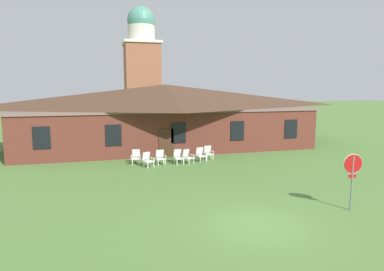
{
  "coord_description": "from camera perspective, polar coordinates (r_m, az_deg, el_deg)",
  "views": [
    {
      "loc": [
        -5.51,
        -10.89,
        5.06
      ],
      "look_at": [
        -0.31,
        8.15,
        2.26
      ],
      "focal_mm": 31.71,
      "sensor_mm": 36.0,
      "label": 1
    }
  ],
  "objects": [
    {
      "name": "lawn_chair_middle",
      "position": [
        22.67,
        -2.31,
        -3.53
      ],
      "size": [
        0.7,
        0.73,
        0.96
      ],
      "color": "white",
      "rests_on": "ground"
    },
    {
      "name": "lawn_chair_by_porch",
      "position": [
        22.94,
        -9.4,
        -3.5
      ],
      "size": [
        0.71,
        0.74,
        0.96
      ],
      "color": "white",
      "rests_on": "ground"
    },
    {
      "name": "lawn_chair_far_side",
      "position": [
        23.38,
        1.47,
        -3.17
      ],
      "size": [
        0.73,
        0.77,
        0.96
      ],
      "color": "silver",
      "rests_on": "ground"
    },
    {
      "name": "lawn_chair_left_end",
      "position": [
        22.59,
        -5.33,
        -3.6
      ],
      "size": [
        0.66,
        0.69,
        0.96
      ],
      "color": "silver",
      "rests_on": "ground"
    },
    {
      "name": "stop_sign",
      "position": [
        15.42,
        25.4,
        -5.39
      ],
      "size": [
        0.8,
        0.17,
        2.38
      ],
      "color": "slate",
      "rests_on": "ground"
    },
    {
      "name": "ground_plane",
      "position": [
        13.21,
        11.05,
        -14.6
      ],
      "size": [
        200.0,
        200.0,
        0.0
      ],
      "primitive_type": "plane",
      "color": "#517A38"
    },
    {
      "name": "lawn_chair_right_end",
      "position": [
        22.69,
        -0.73,
        -3.51
      ],
      "size": [
        0.82,
        0.86,
        0.96
      ],
      "color": "silver",
      "rests_on": "ground"
    },
    {
      "name": "dome_tower",
      "position": [
        49.74,
        -8.4,
        11.12
      ],
      "size": [
        5.18,
        5.18,
        17.16
      ],
      "color": "#93563D",
      "rests_on": "ground"
    },
    {
      "name": "lawn_chair_near_door",
      "position": [
        21.91,
        -7.47,
        -4.0
      ],
      "size": [
        0.8,
        0.84,
        0.96
      ],
      "color": "white",
      "rests_on": "ground"
    },
    {
      "name": "brick_building",
      "position": [
        29.61,
        -4.51,
        3.51
      ],
      "size": [
        24.14,
        10.4,
        5.32
      ],
      "color": "brown",
      "rests_on": "ground"
    },
    {
      "name": "lawn_chair_under_eave",
      "position": [
        24.09,
        2.76,
        -2.84
      ],
      "size": [
        0.66,
        0.68,
        0.96
      ],
      "color": "silver",
      "rests_on": "ground"
    }
  ]
}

